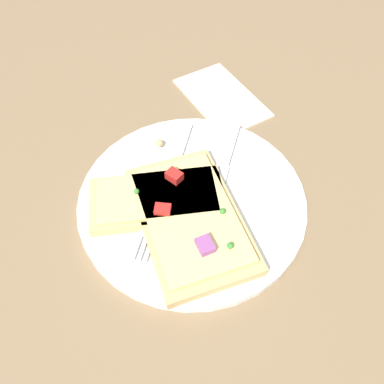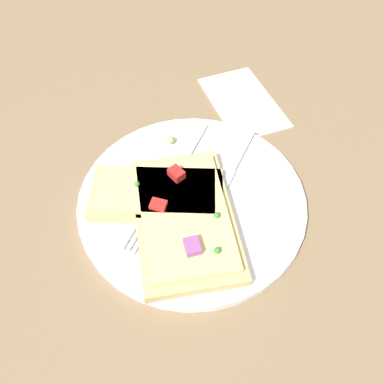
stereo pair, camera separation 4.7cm
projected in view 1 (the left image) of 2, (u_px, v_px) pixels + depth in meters
The scene contains 8 objects.
ground_plane at pixel (192, 202), 0.49m from camera, with size 4.00×4.00×0.00m, color #7F6647.
plate at pixel (192, 199), 0.48m from camera, with size 0.29×0.29×0.01m.
fork at pixel (166, 192), 0.48m from camera, with size 0.18×0.17×0.01m.
knife at pixel (221, 170), 0.50m from camera, with size 0.16×0.17×0.01m.
pizza_slice_main at pixel (190, 218), 0.45m from camera, with size 0.21×0.15×0.03m.
pizza_slice_corner at pixel (157, 199), 0.46m from camera, with size 0.14×0.18×0.03m.
crumb_scatter at pixel (188, 205), 0.46m from camera, with size 0.23×0.07×0.01m.
napkin at pixel (222, 97), 0.61m from camera, with size 0.16×0.10×0.01m.
Camera 1 is at (-0.24, 0.14, 0.40)m, focal length 35.00 mm.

